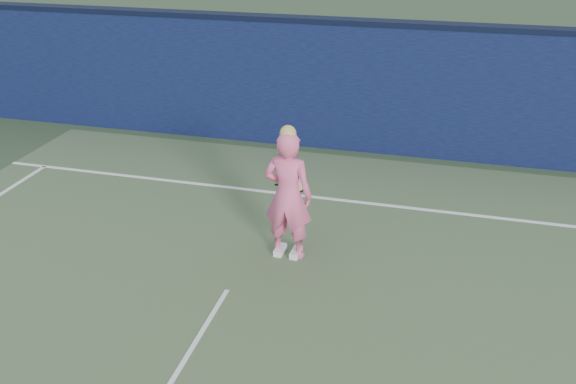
# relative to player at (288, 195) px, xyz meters

# --- Properties ---
(ground) EXTENTS (80.00, 80.00, 0.00)m
(ground) POSITION_rel_player_xyz_m (-0.54, -2.08, -0.95)
(ground) COLOR #2D4027
(ground) RESTS_ON ground
(backstop_wall) EXTENTS (24.00, 0.40, 2.50)m
(backstop_wall) POSITION_rel_player_xyz_m (-0.54, 4.42, 0.30)
(backstop_wall) COLOR #0C0C35
(backstop_wall) RESTS_ON ground
(wall_cap) EXTENTS (24.00, 0.42, 0.10)m
(wall_cap) POSITION_rel_player_xyz_m (-0.54, 4.42, 1.60)
(wall_cap) COLOR black
(wall_cap) RESTS_ON backstop_wall
(player) EXTENTS (0.71, 0.49, 1.97)m
(player) POSITION_rel_player_xyz_m (0.00, 0.00, 0.00)
(player) COLOR #F55F90
(player) RESTS_ON ground
(racket) EXTENTS (0.51, 0.15, 0.28)m
(racket) POSITION_rel_player_xyz_m (0.01, 0.42, -0.01)
(racket) COLOR black
(racket) RESTS_ON ground
(court_lines) EXTENTS (11.00, 12.04, 0.01)m
(court_lines) POSITION_rel_player_xyz_m (-0.54, -2.41, -0.94)
(court_lines) COLOR white
(court_lines) RESTS_ON court_surface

